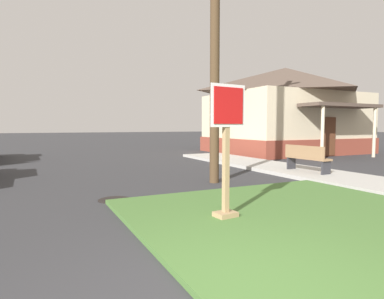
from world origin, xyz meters
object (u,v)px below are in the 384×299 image
at_px(manhole_cover, 115,200).
at_px(utility_pole, 215,7).
at_px(stop_sign, 226,154).
at_px(street_bench, 306,157).

relative_size(manhole_cover, utility_pole, 0.08).
xyz_separation_m(stop_sign, street_bench, (5.04, 3.21, -0.54)).
xyz_separation_m(manhole_cover, street_bench, (6.37, 0.82, 0.58)).
distance_m(stop_sign, utility_pole, 5.27).
height_order(stop_sign, utility_pole, utility_pole).
xyz_separation_m(street_bench, utility_pole, (-3.34, 0.14, 4.24)).
distance_m(manhole_cover, street_bench, 6.45).
bearing_deg(stop_sign, utility_pole, 63.13).
bearing_deg(stop_sign, street_bench, 32.48).
distance_m(stop_sign, street_bench, 6.00).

